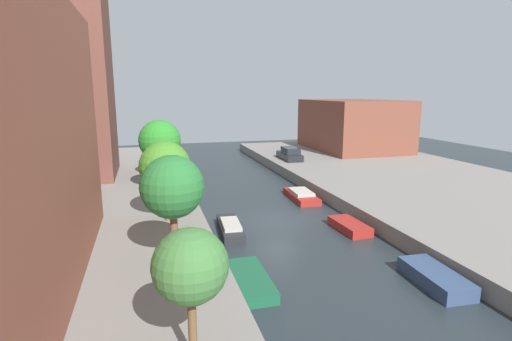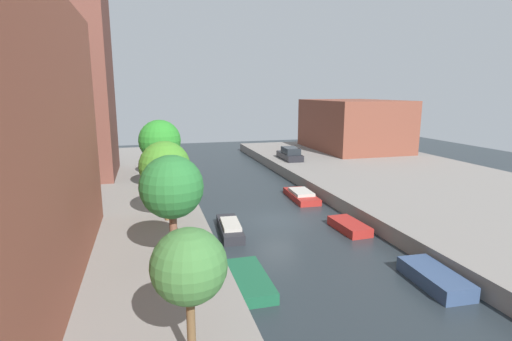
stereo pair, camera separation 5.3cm
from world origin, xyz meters
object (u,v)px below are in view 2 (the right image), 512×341
(moored_boat_left_3, at_px, (230,228))
(moored_boat_right_2, at_px, (349,226))
(street_tree_1, at_px, (172,188))
(moored_boat_left_2, at_px, (250,280))
(low_block_right, at_px, (353,125))
(street_tree_4, at_px, (158,140))
(parked_car, at_px, (290,154))
(street_tree_2, at_px, (165,167))
(street_tree_3, at_px, (160,141))
(moored_boat_right_3, at_px, (301,195))
(moored_boat_right_1, at_px, (435,278))
(apartment_tower_far, at_px, (46,54))
(street_tree_5, at_px, (156,136))
(street_tree_0, at_px, (189,267))

(moored_boat_left_3, distance_m, moored_boat_right_2, 7.46)
(street_tree_1, distance_m, moored_boat_left_2, 5.41)
(low_block_right, bearing_deg, street_tree_4, -156.72)
(low_block_right, relative_size, parked_car, 2.98)
(street_tree_2, height_order, street_tree_3, street_tree_3)
(street_tree_2, relative_size, moored_boat_right_3, 1.02)
(moored_boat_right_2, bearing_deg, moored_boat_right_1, -88.31)
(street_tree_3, distance_m, moored_boat_left_2, 15.38)
(street_tree_4, distance_m, moored_boat_left_2, 20.35)
(apartment_tower_far, height_order, street_tree_4, apartment_tower_far)
(low_block_right, bearing_deg, street_tree_5, -169.72)
(moored_boat_left_3, xyz_separation_m, moored_boat_right_3, (7.16, 6.09, -0.04))
(parked_car, bearing_deg, street_tree_0, -115.06)
(moored_boat_right_1, height_order, moored_boat_right_2, moored_boat_right_1)
(street_tree_1, height_order, moored_boat_right_1, street_tree_1)
(street_tree_1, distance_m, street_tree_4, 18.69)
(street_tree_0, relative_size, moored_boat_right_3, 0.86)
(street_tree_3, bearing_deg, moored_boat_left_3, -64.00)
(street_tree_1, distance_m, street_tree_3, 13.32)
(street_tree_4, xyz_separation_m, moored_boat_left_2, (3.18, -19.68, -4.08))
(moored_boat_right_1, bearing_deg, low_block_right, 66.80)
(moored_boat_right_3, bearing_deg, street_tree_0, -120.33)
(street_tree_0, distance_m, street_tree_3, 20.09)
(street_tree_2, bearing_deg, apartment_tower_far, 120.38)
(moored_boat_left_2, xyz_separation_m, moored_boat_right_3, (7.68, 12.81, 0.05))
(moored_boat_right_1, bearing_deg, street_tree_4, 117.14)
(street_tree_0, xyz_separation_m, street_tree_1, (-0.00, 6.76, 0.58))
(moored_boat_right_2, bearing_deg, street_tree_5, 117.88)
(moored_boat_left_2, height_order, moored_boat_right_1, moored_boat_right_1)
(moored_boat_left_2, bearing_deg, low_block_right, 54.16)
(low_block_right, xyz_separation_m, street_tree_4, (-25.24, -10.86, 0.12))
(street_tree_3, relative_size, parked_car, 1.19)
(street_tree_2, height_order, moored_boat_right_1, street_tree_2)
(street_tree_0, bearing_deg, street_tree_1, 90.00)
(low_block_right, height_order, street_tree_2, low_block_right)
(street_tree_3, xyz_separation_m, moored_boat_right_3, (10.86, -1.50, -4.62))
(street_tree_1, bearing_deg, moored_boat_right_2, 20.83)
(low_block_right, xyz_separation_m, moored_boat_left_3, (-21.54, -23.82, -3.87))
(moored_boat_right_2, bearing_deg, street_tree_2, 169.05)
(apartment_tower_far, bearing_deg, street_tree_2, -59.62)
(street_tree_1, relative_size, parked_car, 1.07)
(street_tree_2, relative_size, parked_car, 1.03)
(parked_car, bearing_deg, moored_boat_left_3, -120.23)
(moored_boat_left_3, xyz_separation_m, moored_boat_right_1, (7.51, -8.91, -0.00))
(moored_boat_left_2, distance_m, moored_boat_right_2, 9.37)
(street_tree_5, bearing_deg, street_tree_2, -90.00)
(street_tree_1, xyz_separation_m, street_tree_5, (-0.00, 24.97, -0.53))
(moored_boat_right_1, distance_m, moored_boat_right_2, 7.37)
(low_block_right, bearing_deg, street_tree_3, -147.25)
(moored_boat_right_2, bearing_deg, moored_boat_right_3, 90.99)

